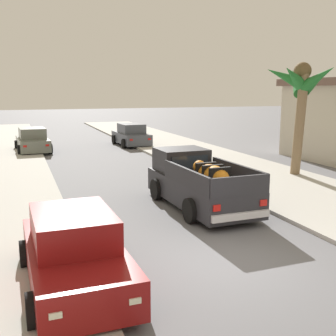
# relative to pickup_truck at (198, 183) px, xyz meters

# --- Properties ---
(ground_plane) EXTENTS (160.00, 160.00, 0.00)m
(ground_plane) POSITION_rel_pickup_truck_xyz_m (-1.21, -4.68, -0.81)
(ground_plane) COLOR slate
(sidewalk_right) EXTENTS (5.31, 60.00, 0.12)m
(sidewalk_right) POSITION_rel_pickup_truck_xyz_m (4.50, 7.32, -0.75)
(sidewalk_right) COLOR #B2AFA8
(sidewalk_right) RESTS_ON ground
(curb_left) EXTENTS (0.16, 60.00, 0.10)m
(curb_left) POSITION_rel_pickup_truck_xyz_m (-5.65, 7.32, -0.76)
(curb_left) COLOR silver
(curb_left) RESTS_ON ground
(curb_right) EXTENTS (0.16, 60.00, 0.10)m
(curb_right) POSITION_rel_pickup_truck_xyz_m (3.24, 7.32, -0.76)
(curb_right) COLOR silver
(curb_right) RESTS_ON ground
(pickup_truck) EXTENTS (2.35, 5.27, 1.80)m
(pickup_truck) POSITION_rel_pickup_truck_xyz_m (0.00, 0.00, 0.00)
(pickup_truck) COLOR #28282D
(pickup_truck) RESTS_ON ground
(car_left_near) EXTENTS (2.11, 4.30, 1.54)m
(car_left_near) POSITION_rel_pickup_truck_xyz_m (-4.71, -4.63, -0.10)
(car_left_near) COLOR maroon
(car_left_near) RESTS_ON ground
(car_right_near) EXTENTS (2.21, 4.34, 1.54)m
(car_right_near) POSITION_rel_pickup_truck_xyz_m (-4.74, 15.27, -0.10)
(car_right_near) COLOR slate
(car_right_near) RESTS_ON ground
(car_left_mid) EXTENTS (2.15, 4.31, 1.54)m
(car_left_mid) POSITION_rel_pickup_truck_xyz_m (1.98, 16.34, -0.10)
(car_left_mid) COLOR #474C56
(car_left_mid) RESTS_ON ground
(palm_tree_left_fore) EXTENTS (3.12, 3.42, 5.10)m
(palm_tree_left_fore) POSITION_rel_pickup_truck_xyz_m (6.25, 3.10, 3.16)
(palm_tree_left_fore) COLOR #846B4C
(palm_tree_left_fore) RESTS_ON ground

